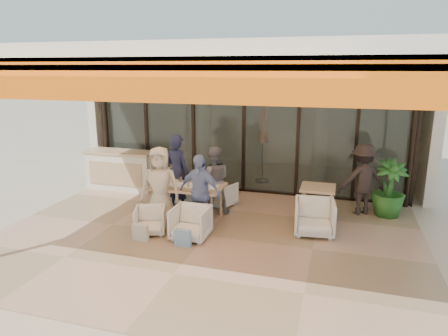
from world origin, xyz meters
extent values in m
plane|color=#C6B293|center=(0.00, 0.00, 0.00)|extent=(70.00, 70.00, 0.00)
cube|color=tan|center=(0.00, 0.00, 0.01)|extent=(8.00, 6.00, 0.01)
cube|color=silver|center=(0.00, 0.00, 3.30)|extent=(8.00, 6.00, 0.20)
cube|color=#FF660D|center=(0.00, -2.94, 3.02)|extent=(8.00, 0.12, 0.45)
cube|color=orange|center=(0.00, -2.25, 3.14)|extent=(8.00, 1.50, 0.06)
cylinder|color=black|center=(-3.88, 2.88, 1.60)|extent=(0.12, 0.12, 3.20)
cylinder|color=black|center=(3.88, 2.88, 1.60)|extent=(0.12, 0.12, 3.20)
cube|color=#9EADA3|center=(0.00, 3.00, 1.60)|extent=(8.00, 0.03, 3.20)
cube|color=black|center=(0.00, 3.00, 0.04)|extent=(8.00, 0.10, 0.08)
cube|color=black|center=(0.00, 3.00, 3.16)|extent=(8.00, 0.10, 0.08)
cube|color=black|center=(-4.00, 3.00, 1.60)|extent=(0.08, 0.10, 3.20)
cube|color=black|center=(-2.70, 3.00, 1.60)|extent=(0.08, 0.10, 3.20)
cube|color=black|center=(-1.35, 3.00, 1.60)|extent=(0.08, 0.10, 3.20)
cube|color=black|center=(0.00, 3.00, 1.60)|extent=(0.08, 0.10, 3.20)
cube|color=black|center=(1.35, 3.00, 1.60)|extent=(0.08, 0.10, 3.20)
cube|color=black|center=(2.70, 3.00, 1.60)|extent=(0.08, 0.10, 3.20)
cube|color=black|center=(4.00, 3.00, 1.60)|extent=(0.08, 0.10, 3.20)
cube|color=silver|center=(0.00, 6.50, 1.70)|extent=(9.00, 0.25, 3.40)
cube|color=silver|center=(-4.40, 4.75, 1.70)|extent=(0.25, 3.50, 3.40)
cube|color=silver|center=(4.40, 4.75, 1.70)|extent=(0.25, 3.50, 3.40)
cube|color=silver|center=(0.00, 4.75, 3.40)|extent=(9.00, 3.50, 0.25)
cube|color=tan|center=(0.00, 4.75, 0.01)|extent=(8.00, 3.50, 0.02)
cylinder|color=silver|center=(-1.60, 4.60, 1.50)|extent=(0.40, 0.40, 3.00)
cylinder|color=silver|center=(1.80, 4.60, 1.50)|extent=(0.40, 0.40, 3.00)
cylinder|color=black|center=(-1.20, 4.20, 3.00)|extent=(0.03, 0.03, 0.70)
cube|color=black|center=(-1.20, 4.20, 2.55)|extent=(0.30, 0.30, 0.40)
sphere|color=#FFBF72|center=(-1.20, 4.20, 2.55)|extent=(0.18, 0.18, 0.18)
cylinder|color=black|center=(2.30, 4.20, 3.00)|extent=(0.03, 0.03, 0.70)
cube|color=black|center=(2.30, 4.20, 2.55)|extent=(0.30, 0.30, 0.40)
sphere|color=#FFBF72|center=(2.30, 4.20, 2.55)|extent=(0.18, 0.18, 0.18)
cylinder|color=black|center=(0.30, 4.00, 0.05)|extent=(0.40, 0.40, 0.05)
cylinder|color=black|center=(0.30, 4.00, 1.05)|extent=(0.04, 0.04, 2.10)
cone|color=orange|center=(0.30, 4.00, 1.70)|extent=(0.32, 0.32, 1.10)
cube|color=silver|center=(-3.13, 2.30, 0.50)|extent=(1.80, 0.60, 1.00)
cube|color=tan|center=(-3.13, 2.30, 1.01)|extent=(1.85, 0.65, 0.06)
cube|color=tan|center=(-3.13, 1.99, 0.50)|extent=(1.50, 0.02, 0.60)
cube|color=tan|center=(-0.67, 0.81, 0.72)|extent=(1.50, 0.90, 0.05)
cube|color=white|center=(-0.67, 0.81, 0.74)|extent=(1.30, 0.35, 0.01)
cylinder|color=tan|center=(-1.29, 0.49, 0.35)|extent=(0.06, 0.06, 0.70)
cylinder|color=tan|center=(-0.05, 0.49, 0.35)|extent=(0.06, 0.06, 0.70)
cylinder|color=tan|center=(-1.29, 1.13, 0.35)|extent=(0.06, 0.06, 0.70)
cylinder|color=tan|center=(-0.05, 1.13, 0.35)|extent=(0.06, 0.06, 0.70)
cylinder|color=white|center=(-1.12, 0.66, 0.81)|extent=(0.06, 0.06, 0.11)
cylinder|color=white|center=(-0.92, 1.01, 0.81)|extent=(0.06, 0.06, 0.11)
cylinder|color=white|center=(-0.62, 0.71, 0.81)|extent=(0.06, 0.06, 0.11)
cylinder|color=white|center=(-0.37, 0.99, 0.81)|extent=(0.06, 0.06, 0.11)
cylinder|color=white|center=(-0.17, 0.61, 0.81)|extent=(0.06, 0.06, 0.11)
cylinder|color=white|center=(-1.22, 0.86, 0.81)|extent=(0.06, 0.06, 0.11)
cylinder|color=#904A15|center=(-1.22, 0.96, 0.83)|extent=(0.07, 0.07, 0.16)
cylinder|color=black|center=(-0.77, 1.09, 0.83)|extent=(0.09, 0.09, 0.17)
cylinder|color=black|center=(-0.77, 1.09, 0.93)|extent=(0.10, 0.10, 0.01)
cylinder|color=white|center=(-1.12, 0.51, 0.76)|extent=(0.22, 0.22, 0.01)
cylinder|color=white|center=(-0.22, 0.51, 0.76)|extent=(0.22, 0.22, 0.01)
cylinder|color=white|center=(-1.12, 1.13, 0.76)|extent=(0.22, 0.22, 0.01)
cylinder|color=white|center=(-0.22, 1.13, 0.76)|extent=(0.22, 0.22, 0.01)
imported|color=white|center=(-1.09, 1.76, 0.30)|extent=(0.62, 0.59, 0.60)
imported|color=white|center=(-0.25, 1.76, 0.32)|extent=(0.78, 0.76, 0.64)
imported|color=white|center=(-1.09, -0.14, 0.29)|extent=(0.72, 0.70, 0.59)
imported|color=white|center=(-0.25, -0.14, 0.34)|extent=(0.67, 0.63, 0.69)
imported|color=#181A35|center=(-1.09, 1.26, 0.87)|extent=(0.73, 0.59, 1.74)
imported|color=slate|center=(-0.25, 1.26, 0.76)|extent=(0.89, 0.80, 1.51)
imported|color=beige|center=(-1.09, 0.36, 0.81)|extent=(0.88, 0.66, 1.62)
imported|color=#748CC2|center=(-0.25, 0.36, 0.76)|extent=(0.94, 0.52, 1.52)
cube|color=silver|center=(-1.09, -0.54, 0.17)|extent=(0.30, 0.10, 0.34)
cube|color=#99BFD8|center=(-0.25, -0.54, 0.17)|extent=(0.30, 0.10, 0.34)
cube|color=tan|center=(1.97, 1.47, 0.72)|extent=(0.70, 0.70, 0.05)
cylinder|color=tan|center=(1.69, 1.19, 0.35)|extent=(0.05, 0.05, 0.70)
cylinder|color=tan|center=(2.25, 1.19, 0.35)|extent=(0.05, 0.05, 0.70)
cylinder|color=tan|center=(1.69, 1.75, 0.35)|extent=(0.05, 0.05, 0.70)
cylinder|color=tan|center=(2.25, 1.75, 0.35)|extent=(0.05, 0.05, 0.70)
imported|color=white|center=(1.97, 0.72, 0.38)|extent=(0.81, 0.77, 0.76)
imported|color=black|center=(2.86, 2.13, 0.79)|extent=(1.17, 0.95, 1.58)
imported|color=#1E5919|center=(3.41, 2.15, 0.63)|extent=(0.86, 0.86, 1.25)
camera|label=1|loc=(2.34, -6.67, 3.14)|focal=32.00mm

